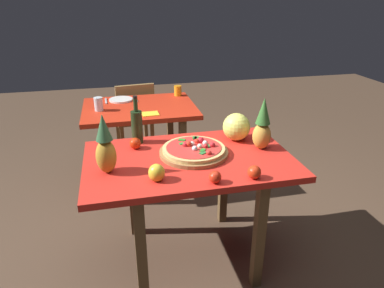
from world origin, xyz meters
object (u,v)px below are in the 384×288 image
at_px(drinking_glass_water, 99,104).
at_px(knife_utensil, 136,99).
at_px(pineapple_left, 262,126).
at_px(pineapple_right, 105,147).
at_px(melon, 236,127).
at_px(napkin_folded, 150,114).
at_px(wine_bottle, 137,126).
at_px(background_table, 140,119).
at_px(tomato_by_bottle, 135,143).
at_px(tomato_beside_pepper, 215,177).
at_px(pizza, 194,148).
at_px(dinner_plate, 121,100).
at_px(tomato_near_board, 254,172).
at_px(bell_pepper, 157,173).
at_px(fork_utensil, 106,101).
at_px(drinking_glass_juice, 178,91).
at_px(dining_chair, 135,116).
at_px(display_table, 189,171).
at_px(pizza_board, 194,152).

height_order(drinking_glass_water, knife_utensil, drinking_glass_water).
xyz_separation_m(pineapple_left, pineapple_right, (-0.99, -0.11, 0.00)).
xyz_separation_m(melon, napkin_folded, (-0.52, 0.69, -0.09)).
xyz_separation_m(wine_bottle, pineapple_right, (-0.21, -0.39, 0.04)).
distance_m(background_table, tomato_by_bottle, 0.95).
xyz_separation_m(background_table, tomato_beside_pepper, (0.28, -1.48, 0.15)).
bearing_deg(drinking_glass_water, pineapple_left, -45.24).
relative_size(background_table, pizza, 2.52).
bearing_deg(napkin_folded, tomato_beside_pepper, -80.56).
bearing_deg(dinner_plate, napkin_folded, -64.30).
bearing_deg(pineapple_left, wine_bottle, 160.19).
bearing_deg(pineapple_right, tomato_near_board, -18.14).
bearing_deg(pizza, bell_pepper, -134.79).
height_order(melon, tomato_near_board, melon).
bearing_deg(fork_utensil, pineapple_left, -54.81).
relative_size(pineapple_right, melon, 1.84).
xyz_separation_m(melon, drinking_glass_juice, (-0.18, 1.20, -0.05)).
relative_size(pizza, knife_utensil, 2.21).
height_order(tomato_near_board, napkin_folded, tomato_near_board).
bearing_deg(dining_chair, napkin_folded, 88.87).
bearing_deg(tomato_by_bottle, knife_utensil, 85.33).
distance_m(display_table, drinking_glass_water, 1.24).
bearing_deg(display_table, bell_pepper, -134.26).
bearing_deg(drinking_glass_juice, bell_pepper, -104.75).
relative_size(knife_utensil, napkin_folded, 1.29).
relative_size(pizza_board, melon, 2.31).
height_order(drinking_glass_juice, fork_utensil, drinking_glass_juice).
relative_size(background_table, drinking_glass_juice, 10.05).
xyz_separation_m(bell_pepper, drinking_glass_water, (-0.32, 1.33, 0.01)).
xyz_separation_m(pizza_board, wine_bottle, (-0.33, 0.27, 0.11)).
xyz_separation_m(wine_bottle, bell_pepper, (0.06, -0.55, -0.08)).
height_order(bell_pepper, tomato_near_board, bell_pepper).
distance_m(background_table, tomato_near_board, 1.57).
relative_size(pineapple_right, napkin_folded, 2.50).
bearing_deg(display_table, napkin_folded, 98.64).
bearing_deg(pineapple_left, dinner_plate, 122.68).
relative_size(display_table, background_table, 1.29).
bearing_deg(dinner_plate, drinking_glass_juice, 4.70).
bearing_deg(napkin_folded, display_table, -81.36).
bearing_deg(drinking_glass_juice, background_table, -146.35).
relative_size(pizza, melon, 2.09).
bearing_deg(tomato_near_board, display_table, 130.86).
height_order(pizza, melon, melon).
bearing_deg(background_table, knife_utensil, 93.45).
height_order(dining_chair, drinking_glass_water, drinking_glass_water).
distance_m(pineapple_left, drinking_glass_water, 1.50).
bearing_deg(display_table, background_table, 100.31).
bearing_deg(melon, drinking_glass_water, 136.79).
bearing_deg(knife_utensil, drinking_glass_water, -145.23).
relative_size(pineapple_left, melon, 1.81).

